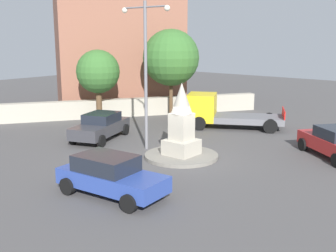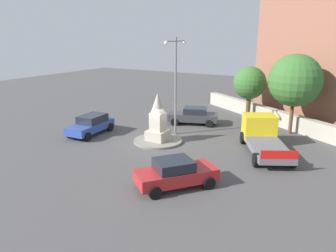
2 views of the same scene
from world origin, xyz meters
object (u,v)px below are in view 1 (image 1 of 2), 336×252
car_red_parked_left (336,142)px  car_blue_approaching (110,175)px  tree_mid_cluster (98,72)px  tree_near_wall (171,58)px  truck_yellow_passing (220,112)px  corner_building (117,33)px  monument (182,123)px  streetlamp (146,61)px  car_dark_grey_waiting (101,126)px

car_red_parked_left → car_blue_approaching: (-4.69, -10.17, 0.01)m
tree_mid_cluster → tree_near_wall: bearing=56.5°
truck_yellow_passing → corner_building: 12.32m
monument → car_blue_approaching: size_ratio=0.81×
corner_building → car_red_parked_left: bearing=-12.4°
car_red_parked_left → truck_yellow_passing: bearing=164.1°
car_red_parked_left → corner_building: 20.20m
car_red_parked_left → car_blue_approaching: size_ratio=1.01×
streetlamp → car_dark_grey_waiting: (-3.37, -0.10, -3.74)m
streetlamp → tree_near_wall: streetlamp is taller
corner_building → streetlamp: bearing=-38.4°
truck_yellow_passing → tree_mid_cluster: tree_mid_cluster is taller
tree_near_wall → monument: bearing=-48.2°
car_dark_grey_waiting → car_blue_approaching: bearing=-39.4°
corner_building → tree_mid_cluster: bearing=-56.1°
car_blue_approaching → monument: bearing=100.3°
car_red_parked_left → truck_yellow_passing: size_ratio=0.69×
streetlamp → car_red_parked_left: streetlamp is taller
car_dark_grey_waiting → corner_building: size_ratio=0.39×
corner_building → tree_near_wall: size_ratio=1.90×
streetlamp → corner_building: size_ratio=0.63×
car_blue_approaching → car_red_parked_left: bearing=65.3°
corner_building → truck_yellow_passing: bearing=-9.9°
car_red_parked_left → tree_mid_cluster: 15.76m
truck_yellow_passing → tree_near_wall: tree_near_wall is taller
tree_near_wall → car_blue_approaching: bearing=-59.1°
truck_yellow_passing → tree_mid_cluster: 8.61m
car_dark_grey_waiting → car_red_parked_left: 12.32m
tree_near_wall → tree_mid_cluster: size_ratio=1.28×
monument → tree_mid_cluster: (-9.82, 3.54, 1.65)m
monument → corner_building: corner_building is taller
car_red_parked_left → corner_building: size_ratio=0.37×
streetlamp → tree_near_wall: (-4.63, 7.71, -0.31)m
car_blue_approaching → corner_building: bearing=135.1°
car_dark_grey_waiting → tree_near_wall: bearing=99.2°
monument → streetlamp: size_ratio=0.47×
car_blue_approaching → tree_mid_cluster: 14.33m
car_blue_approaching → streetlamp: bearing=120.8°
truck_yellow_passing → corner_building: size_ratio=0.53×
tree_near_wall → corner_building: bearing=170.8°
car_red_parked_left → tree_near_wall: 13.51m
car_dark_grey_waiting → tree_mid_cluster: bearing=139.3°
car_red_parked_left → corner_building: bearing=167.6°
streetlamp → monument: bearing=-2.9°
monument → streetlamp: bearing=177.1°
car_dark_grey_waiting → truck_yellow_passing: truck_yellow_passing is taller
tree_mid_cluster → corner_building: bearing=123.9°
streetlamp → tree_mid_cluster: bearing=155.4°
car_blue_approaching → corner_building: corner_building is taller
streetlamp → tree_mid_cluster: size_ratio=1.53×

